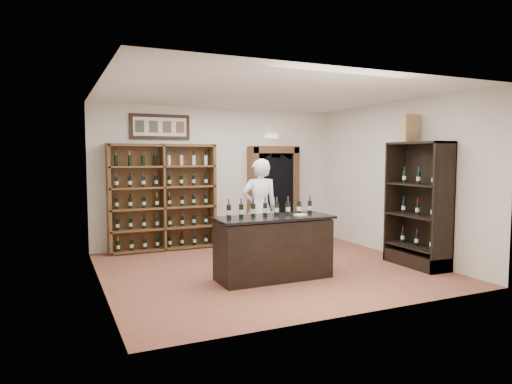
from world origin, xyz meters
TOP-DOWN VIEW (x-y plane):
  - floor at (0.00, 0.00)m, footprint 5.50×5.50m
  - ceiling at (0.00, 0.00)m, footprint 5.50×5.50m
  - wall_back at (0.00, 2.50)m, footprint 5.50×0.04m
  - wall_left at (-2.75, 0.00)m, footprint 0.04×5.00m
  - wall_right at (2.75, 0.00)m, footprint 0.04×5.00m
  - wine_shelf at (-1.30, 2.33)m, footprint 2.20×0.38m
  - framed_picture at (-1.30, 2.47)m, footprint 1.25×0.04m
  - arched_doorway at (1.25, 2.33)m, footprint 1.17×0.35m
  - emergency_light at (1.25, 2.42)m, footprint 0.30×0.10m
  - tasting_counter at (-0.20, -0.60)m, footprint 1.88×0.78m
  - counter_bottle_0 at (-0.92, -0.51)m, footprint 0.07×0.07m
  - counter_bottle_1 at (-0.71, -0.51)m, footprint 0.07×0.07m
  - counter_bottle_2 at (-0.51, -0.51)m, footprint 0.07×0.07m
  - counter_bottle_3 at (-0.30, -0.51)m, footprint 0.07×0.07m
  - counter_bottle_4 at (-0.10, -0.51)m, footprint 0.07×0.07m
  - counter_bottle_5 at (0.11, -0.51)m, footprint 0.07×0.07m
  - counter_bottle_6 at (0.31, -0.51)m, footprint 0.07×0.07m
  - counter_bottle_7 at (0.52, -0.51)m, footprint 0.07×0.07m
  - side_cabinet at (2.52, -0.90)m, footprint 0.48×1.20m
  - shopkeeper at (0.22, 0.83)m, footprint 0.76×0.57m
  - plate at (0.25, -0.67)m, footprint 0.21×0.21m
  - wine_crate at (2.49, -0.65)m, footprint 0.36×0.18m

SIDE VIEW (x-z plane):
  - floor at x=0.00m, z-range 0.00..0.00m
  - tasting_counter at x=-0.20m, z-range -0.01..0.99m
  - side_cabinet at x=2.52m, z-range -0.35..1.85m
  - shopkeeper at x=0.22m, z-range 0.00..1.90m
  - plate at x=0.25m, z-range 1.00..1.02m
  - wine_shelf at x=-1.30m, z-range 0.00..2.20m
  - counter_bottle_0 at x=-0.92m, z-range 0.96..1.26m
  - counter_bottle_1 at x=-0.71m, z-range 0.96..1.26m
  - counter_bottle_2 at x=-0.51m, z-range 0.96..1.26m
  - counter_bottle_3 at x=-0.30m, z-range 0.96..1.26m
  - counter_bottle_4 at x=-0.10m, z-range 0.96..1.26m
  - counter_bottle_5 at x=0.11m, z-range 0.96..1.26m
  - counter_bottle_6 at x=0.31m, z-range 0.96..1.26m
  - counter_bottle_7 at x=0.52m, z-range 0.96..1.26m
  - arched_doorway at x=1.25m, z-range 0.05..2.22m
  - wall_back at x=0.00m, z-range 0.00..3.00m
  - wall_left at x=-2.75m, z-range 0.00..3.00m
  - wall_right at x=2.75m, z-range 0.00..3.00m
  - emergency_light at x=1.25m, z-range 2.35..2.45m
  - wine_crate at x=2.49m, z-range 2.20..2.69m
  - framed_picture at x=-1.30m, z-range 2.29..2.81m
  - ceiling at x=0.00m, z-range 3.00..3.00m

